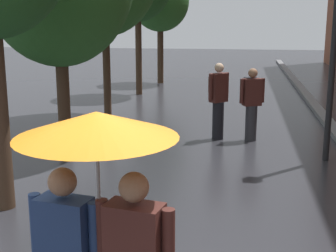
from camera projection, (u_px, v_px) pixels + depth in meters
kerb_strip at (324, 117)px, 13.19m from camera, size 0.30×36.00×0.12m
street_tree_4 at (160, 1)px, 19.80m from camera, size 2.40×2.40×4.69m
couple_under_umbrella at (99, 209)px, 3.38m from camera, size 1.14×1.14×2.12m
street_lamp_post at (335, 26)px, 8.83m from camera, size 0.24×0.24×4.44m
pedestrian_walking_midground at (218, 99)px, 10.85m from camera, size 0.46×0.46×1.75m
pedestrian_walking_far at (252, 102)px, 10.75m from camera, size 0.55×0.42×1.65m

